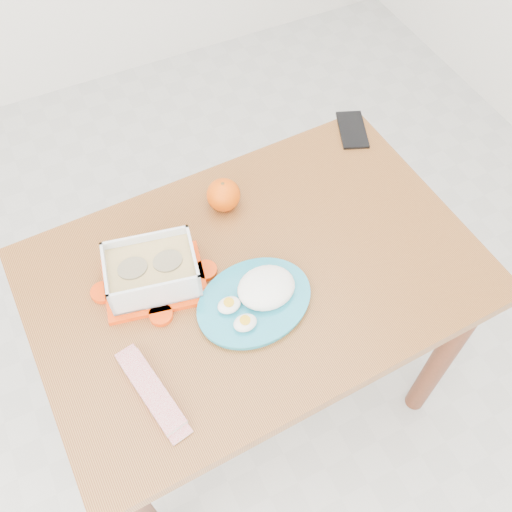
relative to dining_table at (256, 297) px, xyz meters
name	(u,v)px	position (x,y,z in m)	size (l,w,h in m)	color
ground	(219,388)	(-0.11, 0.07, -0.63)	(3.50, 3.50, 0.00)	#B7B7B2
dining_table	(256,297)	(0.00, 0.00, 0.00)	(1.05, 0.72, 0.75)	#936029
food_container	(152,272)	(-0.22, 0.07, 0.17)	(0.25, 0.21, 0.09)	#F63B07
orange_fruit	(223,195)	(0.01, 0.21, 0.16)	(0.08, 0.08, 0.08)	#F75504
rice_plate	(258,296)	(-0.03, -0.07, 0.14)	(0.30, 0.30, 0.07)	teal
candy_bar	(152,391)	(-0.31, -0.17, 0.13)	(0.19, 0.05, 0.02)	#B30917
smartphone	(352,130)	(0.44, 0.30, 0.12)	(0.07, 0.14, 0.01)	black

